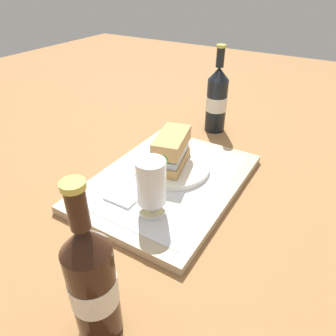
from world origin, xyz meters
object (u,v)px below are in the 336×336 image
object	(u,v)px
plate	(172,167)
beer_bottle	(93,282)
beer_glass	(151,185)
sandwich	(171,150)
second_bottle	(217,99)

from	to	relation	value
plate	beer_bottle	world-z (taller)	beer_bottle
beer_glass	beer_bottle	world-z (taller)	beer_bottle
sandwich	beer_bottle	world-z (taller)	beer_bottle
sandwich	beer_glass	distance (m)	0.17
plate	beer_glass	size ratio (longest dim) A/B	1.52
sandwich	second_bottle	bearing A→B (deg)	169.46
plate	sandwich	bearing A→B (deg)	14.14
sandwich	beer_glass	xyz separation A→B (m)	(0.16, 0.05, 0.01)
plate	second_bottle	distance (m)	0.32
beer_glass	second_bottle	bearing A→B (deg)	-171.85
beer_bottle	second_bottle	distance (m)	0.72
beer_glass	beer_bottle	bearing A→B (deg)	15.45
beer_glass	beer_bottle	size ratio (longest dim) A/B	0.47
sandwich	second_bottle	world-z (taller)	second_bottle
beer_bottle	second_bottle	bearing A→B (deg)	-169.36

